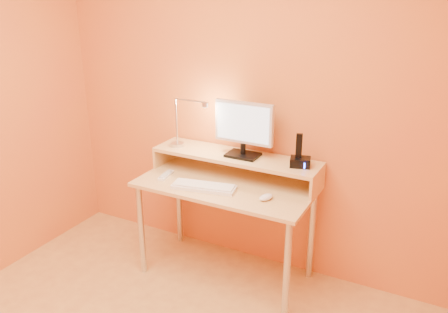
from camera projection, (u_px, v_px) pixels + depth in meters
The scene contains 25 objects.
wall_back at pixel (247, 98), 3.18m from camera, with size 3.00×0.04×2.50m, color orange.
desk_leg_fl at pixel (141, 230), 3.26m from camera, with size 0.04×0.04×0.69m, color silver.
desk_leg_fr at pixel (287, 271), 2.79m from camera, with size 0.04×0.04×0.69m, color silver.
desk_leg_bl at pixel (179, 202), 3.68m from camera, with size 0.04×0.04×0.69m, color silver.
desk_leg_br at pixel (311, 234), 3.20m from camera, with size 0.04×0.04×0.69m, color silver.
desk_lower at pixel (226, 185), 3.11m from camera, with size 1.20×0.60×0.03m, color #E1BB6E.
shelf_riser_left at pixel (165, 154), 3.46m from camera, with size 0.02×0.30×0.14m, color #E1BB6E.
shelf_riser_right at pixel (317, 183), 2.95m from camera, with size 0.02×0.30×0.14m, color #E1BB6E.
desk_shelf at pixel (236, 157), 3.18m from camera, with size 1.20×0.30×0.03m, color #E1BB6E.
monitor_foot at pixel (243, 155), 3.14m from camera, with size 0.22×0.16×0.02m, color black.
monitor_neck at pixel (243, 149), 3.13m from camera, with size 0.04×0.04×0.07m, color black.
monitor_panel at pixel (244, 123), 3.07m from camera, with size 0.42×0.04×0.29m, color silver.
monitor_back at pixel (245, 122), 3.09m from camera, with size 0.38×0.01×0.24m, color black.
monitor_screen at pixel (243, 123), 3.06m from camera, with size 0.38×0.00×0.25m, color #AEC3D5.
lamp_base at pixel (177, 145), 3.34m from camera, with size 0.10×0.10×0.03m, color silver.
lamp_post at pixel (176, 121), 3.28m from camera, with size 0.01×0.01×0.33m, color silver.
lamp_arm at pixel (190, 101), 3.17m from camera, with size 0.01×0.01×0.24m, color silver.
lamp_head at pixel (205, 105), 3.12m from camera, with size 0.04×0.04×0.03m, color silver.
lamp_bulb at pixel (205, 107), 3.13m from camera, with size 0.03×0.03×0.00m, color #FFEAC6.
phone_dock at pixel (300, 162), 2.96m from camera, with size 0.13×0.10×0.06m, color black.
phone_handset at pixel (299, 146), 2.93m from camera, with size 0.04×0.03×0.16m, color black.
phone_led at pixel (304, 166), 2.90m from camera, with size 0.01×0.00×0.04m, color #3861FF.
keyboard at pixel (204, 187), 3.02m from camera, with size 0.42×0.14×0.02m, color white.
mouse at pixel (266, 197), 2.86m from camera, with size 0.06×0.11×0.04m, color silver.
remote_control at pixel (166, 175), 3.22m from camera, with size 0.05×0.17×0.02m, color white.
Camera 1 is at (1.30, -1.35, 1.98)m, focal length 36.63 mm.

